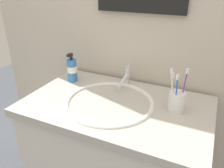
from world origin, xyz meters
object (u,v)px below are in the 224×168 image
(toothbrush_purple, at_px, (184,87))
(toothbrush_yellow, at_px, (173,89))
(toothbrush_white, at_px, (172,87))
(soap_dispenser, at_px, (72,70))
(toothbrush_cup, at_px, (177,102))
(toothbrush_blue, at_px, (176,91))
(faucet, at_px, (125,78))

(toothbrush_purple, xyz_separation_m, toothbrush_yellow, (-0.05, -0.02, -0.01))
(toothbrush_yellow, bearing_deg, toothbrush_white, -112.89)
(toothbrush_purple, bearing_deg, toothbrush_yellow, -155.10)
(toothbrush_white, relative_size, soap_dispenser, 1.20)
(toothbrush_white, bearing_deg, toothbrush_yellow, 67.11)
(toothbrush_cup, bearing_deg, toothbrush_blue, -100.42)
(toothbrush_blue, height_order, toothbrush_white, toothbrush_white)
(toothbrush_cup, xyz_separation_m, toothbrush_purple, (0.02, 0.01, 0.07))
(faucet, height_order, toothbrush_yellow, toothbrush_yellow)
(toothbrush_cup, bearing_deg, faucet, 155.21)
(toothbrush_white, relative_size, toothbrush_yellow, 1.10)
(faucet, relative_size, toothbrush_blue, 0.88)
(toothbrush_yellow, bearing_deg, toothbrush_cup, 18.17)
(toothbrush_white, bearing_deg, toothbrush_purple, 29.21)
(faucet, height_order, toothbrush_cup, faucet)
(toothbrush_blue, relative_size, toothbrush_purple, 0.93)
(toothbrush_cup, distance_m, soap_dispenser, 0.64)
(toothbrush_blue, distance_m, toothbrush_white, 0.03)
(toothbrush_blue, xyz_separation_m, soap_dispenser, (-0.63, 0.10, -0.04))
(toothbrush_blue, bearing_deg, faucet, 151.44)
(faucet, relative_size, toothbrush_purple, 0.81)
(toothbrush_cup, distance_m, toothbrush_blue, 0.07)
(faucet, xyz_separation_m, toothbrush_yellow, (0.29, -0.15, 0.06))
(toothbrush_yellow, xyz_separation_m, soap_dispenser, (-0.61, 0.09, -0.04))
(toothbrush_cup, relative_size, toothbrush_blue, 0.50)
(faucet, bearing_deg, toothbrush_yellow, -27.82)
(toothbrush_white, height_order, toothbrush_yellow, toothbrush_white)
(toothbrush_blue, bearing_deg, toothbrush_purple, 55.22)
(toothbrush_cup, height_order, soap_dispenser, soap_dispenser)
(toothbrush_purple, bearing_deg, soap_dispenser, 174.39)
(toothbrush_purple, distance_m, toothbrush_yellow, 0.05)
(toothbrush_cup, height_order, toothbrush_white, toothbrush_white)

